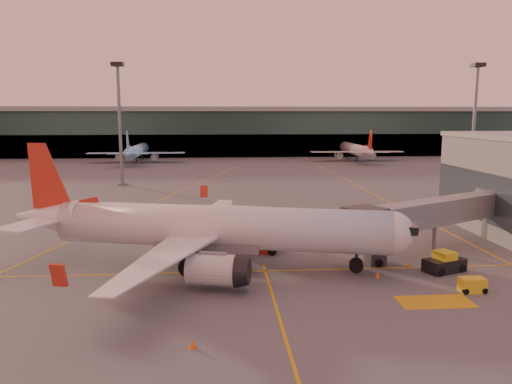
{
  "coord_description": "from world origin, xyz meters",
  "views": [
    {
      "loc": [
        0.62,
        -41.34,
        15.07
      ],
      "look_at": [
        5.42,
        22.65,
        5.0
      ],
      "focal_mm": 35.0,
      "sensor_mm": 36.0,
      "label": 1
    }
  ],
  "objects": [
    {
      "name": "mast_west_near",
      "position": [
        -20.0,
        66.0,
        14.86
      ],
      "size": [
        2.4,
        2.4,
        25.6
      ],
      "color": "slate",
      "rests_on": "ground"
    },
    {
      "name": "cone_nose",
      "position": [
        19.4,
        5.65,
        0.23
      ],
      "size": [
        0.38,
        0.38,
        0.48
      ],
      "color": "#F45D0C",
      "rests_on": "ground"
    },
    {
      "name": "terminal",
      "position": [
        0.0,
        141.79,
        8.76
      ],
      "size": [
        400.0,
        20.0,
        17.6
      ],
      "color": "#19382D",
      "rests_on": "ground"
    },
    {
      "name": "catering_truck",
      "position": [
        4.55,
        12.16,
        2.74
      ],
      "size": [
        6.71,
        4.38,
        4.81
      ],
      "rotation": [
        0.0,
        0.0,
        -0.3
      ],
      "color": "#A12117",
      "rests_on": "ground"
    },
    {
      "name": "pushback_tug",
      "position": [
        22.24,
        3.57,
        0.81
      ],
      "size": [
        4.38,
        3.35,
        2.0
      ],
      "rotation": [
        0.0,
        0.0,
        0.38
      ],
      "color": "black",
      "rests_on": "ground"
    },
    {
      "name": "taxi_markings",
      "position": [
        -7.32,
        44.49,
        0.01
      ],
      "size": [
        100.12,
        173.0,
        0.01
      ],
      "color": "#C99512",
      "rests_on": "ground"
    },
    {
      "name": "main_airplane",
      "position": [
        -0.59,
        6.62,
        3.95
      ],
      "size": [
        39.8,
        36.24,
        12.15
      ],
      "rotation": [
        0.0,
        0.0,
        -0.24
      ],
      "color": "silver",
      "rests_on": "ground"
    },
    {
      "name": "cone_wing_left",
      "position": [
        -1.31,
        24.89,
        0.29
      ],
      "size": [
        0.47,
        0.47,
        0.6
      ],
      "color": "#F45D0C",
      "rests_on": "ground"
    },
    {
      "name": "gpu_cart",
      "position": [
        22.1,
        -2.06,
        0.61
      ],
      "size": [
        2.19,
        1.32,
        1.25
      ],
      "rotation": [
        0.0,
        0.0,
        0.02
      ],
      "color": "gold",
      "rests_on": "ground"
    },
    {
      "name": "cone_fwd",
      "position": [
        15.3,
        2.38,
        0.26
      ],
      "size": [
        0.43,
        0.43,
        0.54
      ],
      "color": "#F45D0C",
      "rests_on": "ground"
    },
    {
      "name": "jet_bridge",
      "position": [
        25.46,
        11.31,
        4.16
      ],
      "size": [
        23.61,
        14.78,
        5.97
      ],
      "color": "slate",
      "rests_on": "ground"
    },
    {
      "name": "cone_wing_right",
      "position": [
        -1.2,
        -10.65,
        0.3
      ],
      "size": [
        0.48,
        0.48,
        0.61
      ],
      "color": "#F45D0C",
      "rests_on": "ground"
    },
    {
      "name": "ground",
      "position": [
        0.0,
        0.0,
        0.0
      ],
      "size": [
        600.0,
        600.0,
        0.0
      ],
      "primitive_type": "plane",
      "color": "#4C4F54",
      "rests_on": "ground"
    },
    {
      "name": "distant_aircraft_row",
      "position": [
        -21.0,
        118.0,
        0.0
      ],
      "size": [
        290.0,
        34.0,
        13.0
      ],
      "color": "#95D7FA",
      "rests_on": "ground"
    },
    {
      "name": "mast_east_near",
      "position": [
        55.0,
        62.0,
        14.86
      ],
      "size": [
        2.4,
        2.4,
        25.6
      ],
      "color": "slate",
      "rests_on": "ground"
    }
  ]
}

